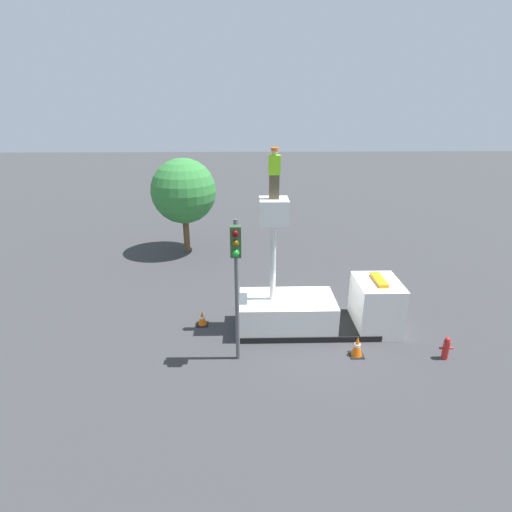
{
  "coord_description": "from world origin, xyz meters",
  "views": [
    {
      "loc": [
        -2.37,
        -13.74,
        8.43
      ],
      "look_at": [
        -2.06,
        -0.97,
        3.48
      ],
      "focal_mm": 28.0,
      "sensor_mm": 36.0,
      "label": 1
    }
  ],
  "objects_px": {
    "traffic_cone_curbside": "(357,347)",
    "bucket_truck": "(319,308)",
    "traffic_cone_rear": "(202,318)",
    "worker": "(274,174)",
    "tree_left_bg": "(184,191)",
    "traffic_light_pole": "(236,266)",
    "fire_hydrant": "(446,348)"
  },
  "relations": [
    {
      "from": "bucket_truck",
      "to": "traffic_cone_rear",
      "type": "distance_m",
      "value": 4.67
    },
    {
      "from": "worker",
      "to": "tree_left_bg",
      "type": "height_order",
      "value": "worker"
    },
    {
      "from": "tree_left_bg",
      "to": "worker",
      "type": "bearing_deg",
      "value": -62.95
    },
    {
      "from": "traffic_cone_curbside",
      "to": "tree_left_bg",
      "type": "height_order",
      "value": "tree_left_bg"
    },
    {
      "from": "fire_hydrant",
      "to": "traffic_cone_curbside",
      "type": "xyz_separation_m",
      "value": [
        -3.05,
        0.25,
        -0.05
      ]
    },
    {
      "from": "tree_left_bg",
      "to": "traffic_cone_rear",
      "type": "bearing_deg",
      "value": -78.35
    },
    {
      "from": "worker",
      "to": "traffic_light_pole",
      "type": "xyz_separation_m",
      "value": [
        -1.31,
        -2.08,
        -2.54
      ]
    },
    {
      "from": "traffic_cone_curbside",
      "to": "tree_left_bg",
      "type": "xyz_separation_m",
      "value": [
        -7.45,
        10.79,
        3.29
      ]
    },
    {
      "from": "traffic_cone_curbside",
      "to": "tree_left_bg",
      "type": "relative_size",
      "value": 0.14
    },
    {
      "from": "worker",
      "to": "tree_left_bg",
      "type": "bearing_deg",
      "value": 117.05
    },
    {
      "from": "fire_hydrant",
      "to": "traffic_cone_curbside",
      "type": "relative_size",
      "value": 1.11
    },
    {
      "from": "traffic_light_pole",
      "to": "fire_hydrant",
      "type": "height_order",
      "value": "traffic_light_pole"
    },
    {
      "from": "fire_hydrant",
      "to": "traffic_cone_rear",
      "type": "bearing_deg",
      "value": 164.07
    },
    {
      "from": "worker",
      "to": "tree_left_bg",
      "type": "distance_m",
      "value": 10.31
    },
    {
      "from": "traffic_cone_curbside",
      "to": "tree_left_bg",
      "type": "distance_m",
      "value": 13.52
    },
    {
      "from": "bucket_truck",
      "to": "tree_left_bg",
      "type": "bearing_deg",
      "value": 125.56
    },
    {
      "from": "worker",
      "to": "traffic_cone_curbside",
      "type": "height_order",
      "value": "worker"
    },
    {
      "from": "fire_hydrant",
      "to": "tree_left_bg",
      "type": "height_order",
      "value": "tree_left_bg"
    },
    {
      "from": "fire_hydrant",
      "to": "tree_left_bg",
      "type": "xyz_separation_m",
      "value": [
        -10.5,
        11.04,
        3.24
      ]
    },
    {
      "from": "traffic_cone_rear",
      "to": "tree_left_bg",
      "type": "bearing_deg",
      "value": 101.65
    },
    {
      "from": "traffic_cone_rear",
      "to": "traffic_light_pole",
      "type": "bearing_deg",
      "value": -58.78
    },
    {
      "from": "traffic_light_pole",
      "to": "traffic_cone_rear",
      "type": "distance_m",
      "value": 4.38
    },
    {
      "from": "fire_hydrant",
      "to": "traffic_cone_rear",
      "type": "xyz_separation_m",
      "value": [
        -8.73,
        2.49,
        -0.14
      ]
    },
    {
      "from": "worker",
      "to": "fire_hydrant",
      "type": "distance_m",
      "value": 8.51
    },
    {
      "from": "traffic_light_pole",
      "to": "traffic_cone_rear",
      "type": "xyz_separation_m",
      "value": [
        -1.48,
        2.45,
        -3.31
      ]
    },
    {
      "from": "fire_hydrant",
      "to": "traffic_cone_rear",
      "type": "relative_size",
      "value": 1.42
    },
    {
      "from": "worker",
      "to": "tree_left_bg",
      "type": "xyz_separation_m",
      "value": [
        -4.55,
        8.92,
        -2.47
      ]
    },
    {
      "from": "traffic_cone_curbside",
      "to": "traffic_cone_rear",
      "type": "bearing_deg",
      "value": 158.49
    },
    {
      "from": "bucket_truck",
      "to": "worker",
      "type": "distance_m",
      "value": 5.53
    },
    {
      "from": "fire_hydrant",
      "to": "traffic_cone_curbside",
      "type": "height_order",
      "value": "fire_hydrant"
    },
    {
      "from": "traffic_cone_curbside",
      "to": "bucket_truck",
      "type": "bearing_deg",
      "value": 119.95
    },
    {
      "from": "traffic_cone_rear",
      "to": "tree_left_bg",
      "type": "height_order",
      "value": "tree_left_bg"
    }
  ]
}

